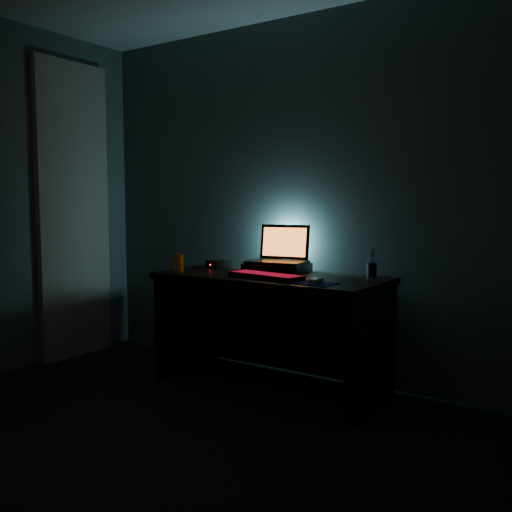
{
  "coord_description": "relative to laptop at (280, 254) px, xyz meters",
  "views": [
    {
      "loc": [
        1.98,
        -1.5,
        1.22
      ],
      "look_at": [
        -0.08,
        1.57,
        0.87
      ],
      "focal_mm": 40.0,
      "sensor_mm": 36.0,
      "label": 1
    }
  ],
  "objects": [
    {
      "name": "curtain",
      "position": [
        -1.66,
        -0.4,
        0.28
      ],
      "size": [
        0.06,
        0.65,
        2.3
      ],
      "primitive_type": "cube",
      "color": "#BCB796",
      "rests_on": "ground"
    },
    {
      "name": "desk",
      "position": [
        0.05,
        -0.14,
        -0.38
      ],
      "size": [
        1.5,
        0.7,
        0.75
      ],
      "color": "black",
      "rests_on": "ground"
    },
    {
      "name": "laptop",
      "position": [
        0.0,
        0.0,
        0.0
      ],
      "size": [
        0.41,
        0.33,
        0.26
      ],
      "rotation": [
        0.0,
        0.0,
        0.15
      ],
      "color": "black",
      "rests_on": "riser"
    },
    {
      "name": "mouse",
      "position": [
        0.49,
        -0.41,
        -0.1
      ],
      "size": [
        0.06,
        0.09,
        0.03
      ],
      "primitive_type": "cube",
      "rotation": [
        0.0,
        0.0,
        -0.03
      ],
      "color": "#95959A",
      "rests_on": "mousepad"
    },
    {
      "name": "mousepad",
      "position": [
        0.49,
        -0.41,
        -0.12
      ],
      "size": [
        0.23,
        0.21,
        0.0
      ],
      "primitive_type": "cube",
      "rotation": [
        0.0,
        0.0,
        -0.03
      ],
      "color": "navy",
      "rests_on": "desk"
    },
    {
      "name": "riser",
      "position": [
        0.01,
        -0.05,
        -0.09
      ],
      "size": [
        0.44,
        0.35,
        0.06
      ],
      "primitive_type": "cube",
      "rotation": [
        0.0,
        0.0,
        0.15
      ],
      "color": "black",
      "rests_on": "desk"
    },
    {
      "name": "room",
      "position": [
        0.05,
        -1.82,
        0.38
      ],
      "size": [
        3.5,
        4.0,
        2.5
      ],
      "color": "black",
      "rests_on": "ground"
    },
    {
      "name": "juice_glass",
      "position": [
        -0.59,
        -0.37,
        -0.06
      ],
      "size": [
        0.08,
        0.08,
        0.11
      ],
      "primitive_type": "cylinder",
      "rotation": [
        0.0,
        0.0,
        -0.23
      ],
      "color": "orange",
      "rests_on": "desk"
    },
    {
      "name": "router",
      "position": [
        -0.47,
        -0.08,
        -0.09
      ],
      "size": [
        0.21,
        0.19,
        0.06
      ],
      "rotation": [
        0.0,
        0.0,
        -0.43
      ],
      "color": "black",
      "rests_on": "desk"
    },
    {
      "name": "keyboard",
      "position": [
        0.11,
        -0.36,
        -0.1
      ],
      "size": [
        0.52,
        0.23,
        0.03
      ],
      "rotation": [
        0.0,
        0.0,
        -0.15
      ],
      "color": "black",
      "rests_on": "desk"
    },
    {
      "name": "pen_cup",
      "position": [
        0.64,
        0.07,
        -0.08
      ],
      "size": [
        0.08,
        0.08,
        0.09
      ],
      "primitive_type": "cylinder",
      "rotation": [
        0.0,
        0.0,
        -0.43
      ],
      "color": "black",
      "rests_on": "desk"
    }
  ]
}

